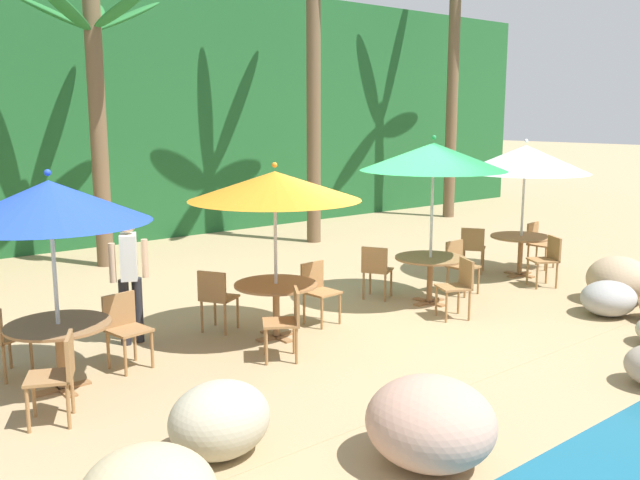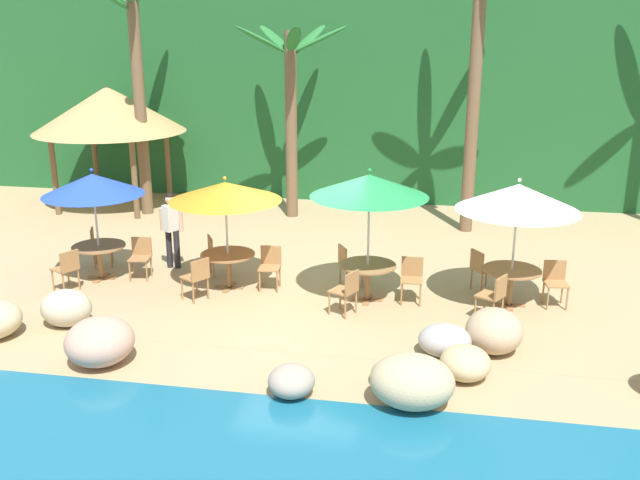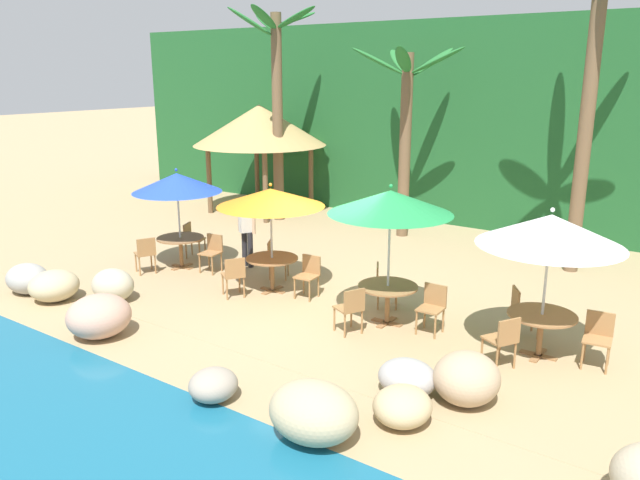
% 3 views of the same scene
% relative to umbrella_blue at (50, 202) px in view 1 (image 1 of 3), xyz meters
% --- Properties ---
extents(ground_plane, '(120.00, 120.00, 0.00)m').
position_rel_umbrella_blue_xyz_m(ground_plane, '(4.38, -0.13, -2.04)').
color(ground_plane, tan).
extents(terrace_deck, '(18.00, 5.20, 0.01)m').
position_rel_umbrella_blue_xyz_m(terrace_deck, '(4.38, -0.13, -2.04)').
color(terrace_deck, tan).
rests_on(terrace_deck, ground).
extents(foliage_backdrop, '(28.00, 2.40, 6.00)m').
position_rel_umbrella_blue_xyz_m(foliage_backdrop, '(4.38, 8.87, 0.96)').
color(foliage_backdrop, '#1E5628').
rests_on(foliage_backdrop, ground).
extents(umbrella_blue, '(2.06, 2.06, 2.38)m').
position_rel_umbrella_blue_xyz_m(umbrella_blue, '(0.00, 0.00, 0.00)').
color(umbrella_blue, silver).
rests_on(umbrella_blue, ground).
extents(dining_table_blue, '(1.10, 1.10, 0.74)m').
position_rel_umbrella_blue_xyz_m(dining_table_blue, '(-0.00, 0.00, -1.43)').
color(dining_table_blue, olive).
rests_on(dining_table_blue, ground).
extents(chair_blue_seaward, '(0.48, 0.48, 0.87)m').
position_rel_umbrella_blue_xyz_m(chair_blue_seaward, '(0.83, 0.21, -1.53)').
color(chair_blue_seaward, '#9E7042').
rests_on(chair_blue_seaward, ground).
extents(chair_blue_left, '(0.57, 0.56, 0.87)m').
position_rel_umbrella_blue_xyz_m(chair_blue_left, '(-0.29, -0.80, -1.53)').
color(chair_blue_left, '#9E7042').
rests_on(chair_blue_left, ground).
extents(umbrella_orange, '(2.24, 2.24, 2.33)m').
position_rel_umbrella_blue_xyz_m(umbrella_orange, '(2.83, -0.04, -0.02)').
color(umbrella_orange, silver).
rests_on(umbrella_orange, ground).
extents(dining_table_orange, '(1.10, 1.10, 0.74)m').
position_rel_umbrella_blue_xyz_m(dining_table_orange, '(2.83, -0.04, -1.43)').
color(dining_table_orange, olive).
rests_on(dining_table_orange, ground).
extents(chair_orange_seaward, '(0.45, 0.46, 0.87)m').
position_rel_umbrella_blue_xyz_m(chair_orange_seaward, '(3.67, 0.12, -1.53)').
color(chair_orange_seaward, '#9E7042').
rests_on(chair_orange_seaward, ground).
extents(chair_orange_inland, '(0.58, 0.58, 0.87)m').
position_rel_umbrella_blue_xyz_m(chair_orange_inland, '(2.33, 0.66, -1.53)').
color(chair_orange_inland, '#9E7042').
rests_on(chair_orange_inland, ground).
extents(chair_orange_left, '(0.59, 0.58, 0.87)m').
position_rel_umbrella_blue_xyz_m(chair_orange_left, '(2.44, -0.81, -1.53)').
color(chair_orange_left, '#9E7042').
rests_on(chair_orange_left, ground).
extents(umbrella_green, '(2.24, 2.24, 2.62)m').
position_rel_umbrella_blue_xyz_m(umbrella_green, '(5.69, -0.19, 0.25)').
color(umbrella_green, silver).
rests_on(umbrella_green, ground).
extents(dining_table_green, '(1.10, 1.10, 0.74)m').
position_rel_umbrella_blue_xyz_m(dining_table_green, '(5.69, -0.19, -1.43)').
color(dining_table_green, olive).
rests_on(dining_table_green, ground).
extents(chair_green_seaward, '(0.43, 0.44, 0.87)m').
position_rel_umbrella_blue_xyz_m(chair_green_seaward, '(6.53, -0.08, -1.53)').
color(chair_green_seaward, '#9E7042').
rests_on(chair_green_seaward, ground).
extents(chair_green_inland, '(0.58, 0.58, 0.87)m').
position_rel_umbrella_blue_xyz_m(chair_green_inland, '(5.19, 0.50, -1.53)').
color(chair_green_inland, '#9E7042').
rests_on(chair_green_inland, ground).
extents(chair_green_left, '(0.57, 0.56, 0.87)m').
position_rel_umbrella_blue_xyz_m(chair_green_left, '(5.40, -1.00, -1.53)').
color(chair_green_left, '#9E7042').
rests_on(chair_green_left, ground).
extents(umbrella_white, '(2.28, 2.28, 2.50)m').
position_rel_umbrella_blue_xyz_m(umbrella_white, '(8.40, 0.02, 0.09)').
color(umbrella_white, silver).
rests_on(umbrella_white, ground).
extents(dining_table_white, '(1.10, 1.10, 0.74)m').
position_rel_umbrella_blue_xyz_m(dining_table_white, '(8.40, 0.02, -1.43)').
color(dining_table_white, olive).
rests_on(dining_table_white, ground).
extents(chair_white_seaward, '(0.47, 0.48, 0.87)m').
position_rel_umbrella_blue_xyz_m(chair_white_seaward, '(9.24, 0.21, -1.53)').
color(chair_white_seaward, '#9E7042').
rests_on(chair_white_seaward, ground).
extents(chair_white_inland, '(0.59, 0.58, 0.87)m').
position_rel_umbrella_blue_xyz_m(chair_white_inland, '(7.87, 0.69, -1.53)').
color(chair_white_inland, '#9E7042').
rests_on(chair_white_inland, ground).
extents(chair_white_left, '(0.58, 0.58, 0.87)m').
position_rel_umbrella_blue_xyz_m(chair_white_left, '(8.06, -0.76, -1.53)').
color(chair_white_left, '#9E7042').
rests_on(chair_white_left, ground).
extents(palm_tree_second, '(2.93, 2.94, 5.19)m').
position_rel_umbrella_blue_xyz_m(palm_tree_second, '(2.89, 5.73, 1.37)').
color(palm_tree_second, brown).
rests_on(palm_tree_second, ground).
extents(palm_tree_third, '(3.28, 3.00, 6.84)m').
position_rel_umbrella_blue_xyz_m(palm_tree_third, '(7.65, 5.10, 2.49)').
color(palm_tree_third, brown).
rests_on(palm_tree_third, ground).
extents(palm_tree_fourth, '(3.35, 3.49, 6.90)m').
position_rel_umbrella_blue_xyz_m(palm_tree_fourth, '(13.19, 5.71, 2.46)').
color(palm_tree_fourth, brown).
rests_on(palm_tree_fourth, ground).
extents(waiter_in_white, '(0.52, 0.39, 1.70)m').
position_rel_umbrella_blue_xyz_m(waiter_in_white, '(1.25, 0.96, -1.06)').
color(waiter_in_white, '#232328').
rests_on(waiter_in_white, ground).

